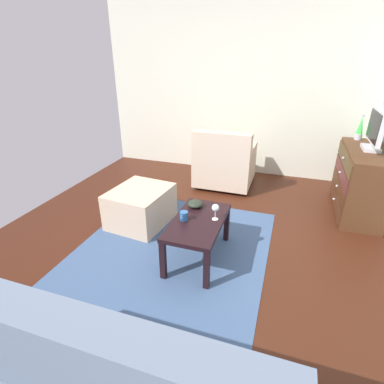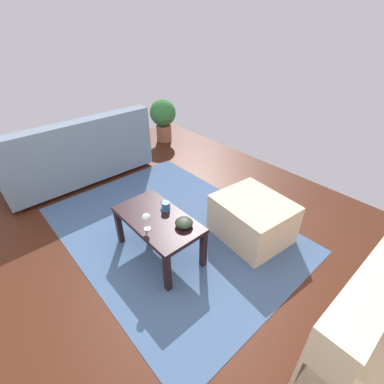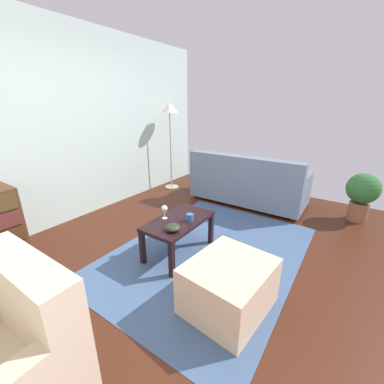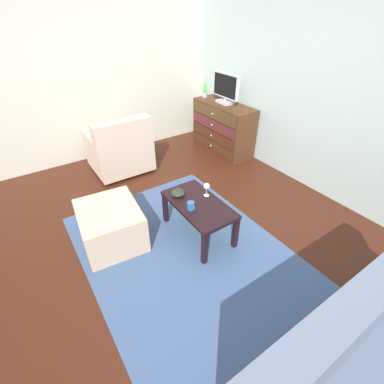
{
  "view_description": "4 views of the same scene",
  "coord_description": "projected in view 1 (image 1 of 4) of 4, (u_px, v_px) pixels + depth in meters",
  "views": [
    {
      "loc": [
        2.32,
        0.8,
        1.85
      ],
      "look_at": [
        -0.07,
        0.0,
        0.67
      ],
      "focal_mm": 27.89,
      "sensor_mm": 36.0,
      "label": 1
    },
    {
      "loc": [
        -1.62,
        1.12,
        1.96
      ],
      "look_at": [
        -0.22,
        -0.12,
        0.72
      ],
      "focal_mm": 25.78,
      "sensor_mm": 36.0,
      "label": 2
    },
    {
      "loc": [
        -1.97,
        -1.43,
        1.65
      ],
      "look_at": [
        0.24,
        0.06,
        0.69
      ],
      "focal_mm": 23.06,
      "sensor_mm": 36.0,
      "label": 3
    },
    {
      "loc": [
        1.86,
        -1.24,
        2.14
      ],
      "look_at": [
        -0.05,
        0.04,
        0.55
      ],
      "focal_mm": 25.36,
      "sensor_mm": 36.0,
      "label": 4
    }
  ],
  "objects": [
    {
      "name": "ground_plane",
      "position": [
        190.0,
        257.0,
        3.02
      ],
      "size": [
        5.64,
        4.49,
        0.05
      ],
      "primitive_type": "cube",
      "color": "#3F1C0F"
    },
    {
      "name": "wall_plain_left",
      "position": [
        243.0,
        88.0,
        4.65
      ],
      "size": [
        0.12,
        4.49,
        2.69
      ],
      "primitive_type": "cube",
      "color": "silver",
      "rests_on": "ground_plane"
    },
    {
      "name": "area_rug",
      "position": [
        164.0,
        262.0,
        2.89
      ],
      "size": [
        2.6,
        1.9,
        0.01
      ],
      "primitive_type": "cube",
      "color": "#3C557A",
      "rests_on": "ground_plane"
    },
    {
      "name": "dresser",
      "position": [
        360.0,
        182.0,
        3.68
      ],
      "size": [
        1.16,
        0.49,
        0.81
      ],
      "color": "#4B2B18",
      "rests_on": "ground_plane"
    },
    {
      "name": "tv",
      "position": [
        375.0,
        130.0,
        3.42
      ],
      "size": [
        0.57,
        0.18,
        0.47
      ],
      "color": "silver",
      "rests_on": "dresser"
    },
    {
      "name": "lava_lamp",
      "position": [
        360.0,
        129.0,
        3.87
      ],
      "size": [
        0.09,
        0.09,
        0.33
      ],
      "color": "#B7B7BC",
      "rests_on": "dresser"
    },
    {
      "name": "coffee_table",
      "position": [
        198.0,
        226.0,
        2.82
      ],
      "size": [
        0.83,
        0.46,
        0.42
      ],
      "color": "black",
      "rests_on": "ground_plane"
    },
    {
      "name": "wine_glass",
      "position": [
        215.0,
        208.0,
        2.76
      ],
      "size": [
        0.07,
        0.07,
        0.16
      ],
      "color": "silver",
      "rests_on": "coffee_table"
    },
    {
      "name": "mug",
      "position": [
        184.0,
        216.0,
        2.78
      ],
      "size": [
        0.11,
        0.08,
        0.09
      ],
      "color": "#2C5B98",
      "rests_on": "coffee_table"
    },
    {
      "name": "bowl_decorative",
      "position": [
        195.0,
        204.0,
        3.02
      ],
      "size": [
        0.15,
        0.15,
        0.07
      ],
      "primitive_type": "ellipsoid",
      "color": "#252D21",
      "rests_on": "coffee_table"
    },
    {
      "name": "armchair",
      "position": [
        224.0,
        163.0,
        4.44
      ],
      "size": [
        0.8,
        0.82,
        0.88
      ],
      "color": "#332319",
      "rests_on": "ground_plane"
    },
    {
      "name": "ottoman",
      "position": [
        141.0,
        206.0,
        3.49
      ],
      "size": [
        0.76,
        0.67,
        0.43
      ],
      "primitive_type": "cube",
      "rotation": [
        0.0,
        0.0,
        -0.1
      ],
      "color": "#D1B393",
      "rests_on": "ground_plane"
    }
  ]
}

